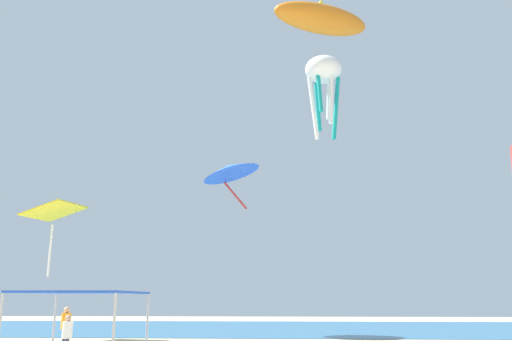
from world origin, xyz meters
TOP-DOWN VIEW (x-y plane):
  - ocean_strip at (0.00, 28.10)m, footprint 110.00×23.67m
  - canopy_tent at (-4.74, 0.33)m, footprint 2.94×3.22m
  - person_near_tent at (-9.14, 9.93)m, footprint 0.43×0.47m
  - person_leftmost at (-7.33, 5.74)m, footprint 0.37×0.37m
  - kite_delta_blue at (-2.84, 20.07)m, footprint 3.97×3.93m
  - kite_diamond_yellow at (-12.91, 15.91)m, footprint 3.38×3.44m
  - kite_inflatable_orange at (3.90, 23.99)m, footprint 8.63×6.03m
  - kite_octopus_white at (3.53, 18.52)m, footprint 3.30×3.30m

SIDE VIEW (x-z plane):
  - ocean_strip at x=0.00m, z-range 0.00..0.03m
  - person_leftmost at x=-7.33m, z-range 0.14..1.71m
  - person_near_tent at x=-9.14m, z-range 0.16..1.97m
  - canopy_tent at x=-4.74m, z-range 1.06..3.42m
  - kite_diamond_yellow at x=-12.91m, z-range 4.92..9.18m
  - kite_delta_blue at x=-2.84m, z-range 9.00..12.36m
  - kite_octopus_white at x=3.53m, z-range 13.92..19.70m
  - kite_inflatable_orange at x=3.90m, z-range 22.34..25.70m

